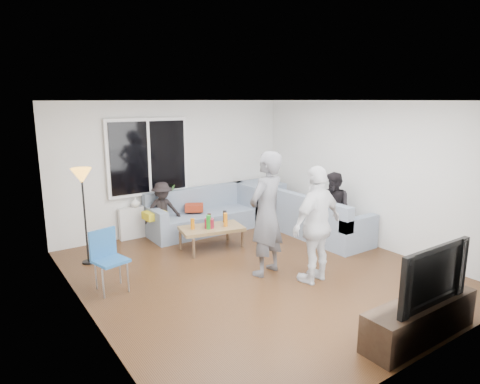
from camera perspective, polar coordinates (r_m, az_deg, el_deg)
floor at (r=6.60m, az=2.28°, el=-11.02°), size 5.00×5.50×0.04m
ceiling at (r=6.06m, az=2.50°, el=12.57°), size 5.00×5.50×0.04m
wall_back at (r=8.53m, az=-8.86°, el=3.47°), size 5.00×0.04×2.60m
wall_front at (r=4.39m, az=24.78°, el=-6.02°), size 5.00×0.04×2.60m
wall_left at (r=5.13m, az=-20.77°, el=-3.09°), size 0.04×5.50×2.60m
wall_right at (r=7.94m, az=17.10°, el=2.41°), size 0.04×5.50×2.60m
window_frame at (r=8.19m, az=-12.47°, el=4.72°), size 1.62×0.06×1.47m
window_glass at (r=8.15m, az=-12.36°, el=4.70°), size 1.50×0.02×1.35m
window_mullion at (r=8.14m, az=-12.33°, el=4.69°), size 0.05×0.03×1.35m
radiator at (r=8.40m, az=-11.97°, el=-3.71°), size 1.30×0.12×0.62m
potted_plant at (r=8.42m, az=-9.40°, el=-0.16°), size 0.22×0.18×0.35m
vase at (r=8.16m, az=-14.14°, el=-1.40°), size 0.19×0.19×0.18m
sofa_back_section at (r=8.45m, az=-4.87°, el=-2.58°), size 2.30×0.85×0.85m
sofa_right_section at (r=8.16m, az=11.08°, el=-3.30°), size 2.00×0.85×0.85m
sofa_corner at (r=9.19m, az=2.64°, el=-1.32°), size 0.85×0.85×0.85m
cushion_yellow at (r=7.95m, az=-11.62°, el=-3.11°), size 0.40×0.34×0.14m
cushion_red at (r=8.39m, az=-6.29°, el=-2.13°), size 0.46×0.44×0.13m
coffee_table at (r=7.52m, az=-3.89°, el=-6.26°), size 1.20×0.81×0.40m
pitcher at (r=7.38m, az=-4.23°, el=-4.29°), size 0.17×0.17×0.17m
side_chair at (r=6.09m, az=-17.26°, el=-9.08°), size 0.49×0.49×0.86m
floor_lamp at (r=7.12m, az=-20.46°, el=-3.22°), size 0.32×0.32×1.56m
player_left at (r=6.24m, az=3.62°, el=-3.02°), size 0.79×0.63×1.89m
player_right at (r=6.10m, az=10.47°, el=-4.42°), size 1.06×0.56×1.72m
spectator_right at (r=7.90m, az=12.74°, el=-2.14°), size 0.50×0.64×1.32m
spectator_back at (r=8.06m, az=-10.55°, el=-2.54°), size 0.74×0.45×1.11m
tv_console at (r=5.24m, az=23.41°, el=-15.71°), size 1.60×0.40×0.44m
television at (r=5.01m, az=23.96°, el=-10.06°), size 1.17×0.15×0.67m
bottle_a at (r=7.34m, az=-6.51°, el=-4.35°), size 0.07×0.07×0.19m
bottle_e at (r=7.72m, az=-2.11°, el=-3.35°), size 0.07×0.07×0.22m
bottle_d at (r=7.46m, az=-1.99°, el=-3.81°), size 0.07×0.07×0.24m
bottle_c at (r=7.59m, az=-4.23°, el=-3.70°), size 0.07×0.07×0.20m
bottle_b at (r=7.31m, az=-4.34°, el=-4.13°), size 0.08×0.08×0.25m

